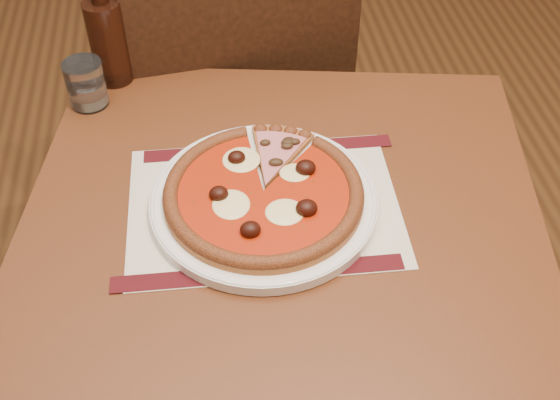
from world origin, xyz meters
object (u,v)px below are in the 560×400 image
Objects in this scene: chair_far at (238,105)px; bottle at (108,37)px; pizza at (264,192)px; water_glass at (86,84)px; table at (282,265)px; plate at (264,201)px.

bottle is at bearing 26.11° from chair_far.
water_glass reaches higher than pizza.
table is 0.97× the size of chair_far.
bottle is (-0.24, -0.15, 0.29)m from chair_far.
water_glass is (-0.28, 0.30, 0.03)m from plate.
pizza is at bearing 120.59° from table.
chair_far reaches higher than plate.
water_glass is (-0.28, -0.22, 0.25)m from chair_far.
chair_far is at bearing 92.46° from table.
pizza is (-0.02, 0.04, 0.13)m from table.
bottle is at bearing 122.68° from pizza.
bottle is (0.04, 0.07, 0.05)m from water_glass.
water_glass is at bearing 133.03° from plate.
bottle is at bearing 122.69° from plate.
plate is 4.13× the size of water_glass.
pizza is 1.33× the size of bottle.
bottle is (-0.26, 0.41, 0.19)m from table.
plate is 1.14× the size of pizza.
chair_far is 2.72× the size of plate.
bottle is (-0.24, 0.37, 0.08)m from plate.
bottle reaches higher than plate.
plate is at bearing 65.76° from pizza.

